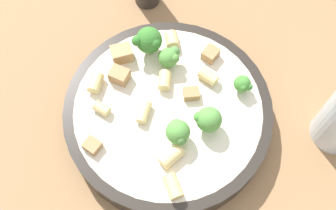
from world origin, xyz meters
TOP-DOWN VIEW (x-y plane):
  - ground_plane at (0.00, 0.00)m, footprint 2.00×2.00m
  - pasta_bowl at (0.00, 0.00)m, footprint 0.27×0.27m
  - broccoli_floret_0 at (-0.06, 0.02)m, footprint 0.03×0.03m
  - broccoli_floret_1 at (0.00, 0.10)m, footprint 0.02×0.02m
  - broccoli_floret_2 at (0.04, -0.00)m, footprint 0.03×0.03m
  - broccoli_floret_3 at (-0.09, -0.00)m, footprint 0.04×0.04m
  - broccoli_floret_4 at (0.04, 0.04)m, footprint 0.03×0.03m
  - rigatoni_0 at (0.10, -0.02)m, footprint 0.03×0.02m
  - rigatoni_1 at (-0.03, 0.06)m, footprint 0.03×0.03m
  - rigatoni_2 at (0.07, -0.01)m, footprint 0.03×0.03m
  - rigatoni_3 at (-0.09, 0.03)m, footprint 0.02×0.02m
  - rigatoni_4 at (-0.04, 0.01)m, footprint 0.03×0.02m
  - rigatoni_5 at (-0.06, -0.08)m, footprint 0.03×0.03m
  - rigatoni_6 at (-0.00, -0.03)m, footprint 0.03×0.03m
  - rigatoni_7 at (-0.02, -0.08)m, footprint 0.02×0.02m
  - chicken_chunk_0 at (-0.01, 0.03)m, footprint 0.02×0.02m
  - chicken_chunk_1 at (-0.06, -0.05)m, footprint 0.03×0.03m
  - chicken_chunk_2 at (-0.06, 0.08)m, footprint 0.03×0.03m
  - chicken_chunk_3 at (-0.09, -0.04)m, footprint 0.02×0.03m
  - chicken_chunk_4 at (0.02, -0.10)m, footprint 0.03×0.03m

SIDE VIEW (x-z plane):
  - ground_plane at x=0.00m, z-range 0.00..0.00m
  - pasta_bowl at x=0.00m, z-range 0.00..0.04m
  - chicken_chunk_4 at x=0.02m, z-range 0.04..0.05m
  - chicken_chunk_0 at x=-0.01m, z-range 0.04..0.05m
  - rigatoni_7 at x=-0.02m, z-range 0.04..0.05m
  - rigatoni_6 at x=0.00m, z-range 0.04..0.05m
  - chicken_chunk_2 at x=-0.06m, z-range 0.04..0.05m
  - rigatoni_1 at x=-0.03m, z-range 0.04..0.05m
  - rigatoni_4 at x=-0.04m, z-range 0.04..0.05m
  - rigatoni_5 at x=-0.06m, z-range 0.04..0.05m
  - rigatoni_0 at x=0.10m, z-range 0.04..0.05m
  - rigatoni_2 at x=0.07m, z-range 0.04..0.05m
  - rigatoni_3 at x=-0.09m, z-range 0.04..0.06m
  - chicken_chunk_1 at x=-0.06m, z-range 0.04..0.06m
  - chicken_chunk_3 at x=-0.09m, z-range 0.04..0.06m
  - broccoli_floret_1 at x=0.00m, z-range 0.04..0.07m
  - broccoli_floret_0 at x=-0.06m, z-range 0.04..0.07m
  - broccoli_floret_2 at x=0.04m, z-range 0.04..0.08m
  - broccoli_floret_4 at x=0.04m, z-range 0.04..0.08m
  - broccoli_floret_3 at x=-0.09m, z-range 0.04..0.09m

